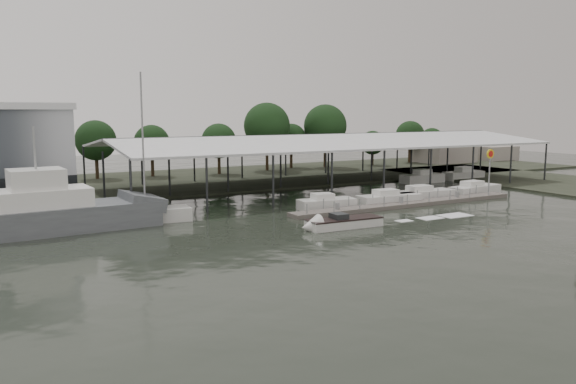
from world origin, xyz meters
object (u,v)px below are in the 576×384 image
shell_fuel_sign (490,163)px  speedboat_underway (338,223)px  white_sailboat (139,215)px  grey_trawler (54,213)px

shell_fuel_sign → speedboat_underway: shell_fuel_sign is taller
white_sailboat → speedboat_underway: bearing=-30.8°
grey_trawler → speedboat_underway: bearing=-29.6°
white_sailboat → shell_fuel_sign: bearing=-0.5°
white_sailboat → speedboat_underway: (13.89, -10.69, -0.26)m
grey_trawler → speedboat_underway: grey_trawler is taller
white_sailboat → grey_trawler: bearing=-170.2°
grey_trawler → shell_fuel_sign: bearing=-9.0°
shell_fuel_sign → speedboat_underway: (-24.91, -5.73, -3.53)m
shell_fuel_sign → white_sailboat: white_sailboat is taller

